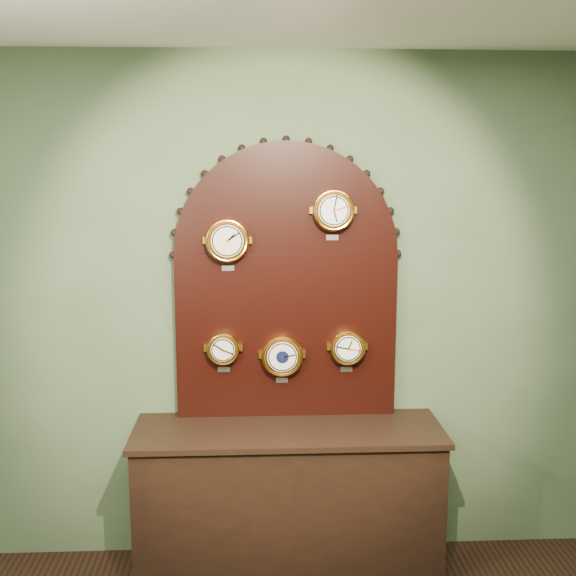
{
  "coord_description": "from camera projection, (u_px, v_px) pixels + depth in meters",
  "views": [
    {
      "loc": [
        -0.18,
        -1.34,
        2.21
      ],
      "look_at": [
        0.0,
        2.25,
        1.58
      ],
      "focal_mm": 44.34,
      "sensor_mm": 36.0,
      "label": 1
    }
  ],
  "objects": [
    {
      "name": "roman_clock",
      "position": [
        227.0,
        241.0,
        3.72
      ],
      "size": [
        0.23,
        0.08,
        0.28
      ],
      "color": "gold",
      "rests_on": "display_board"
    },
    {
      "name": "hygrometer",
      "position": [
        223.0,
        349.0,
        3.82
      ],
      "size": [
        0.18,
        0.08,
        0.23
      ],
      "color": "gold",
      "rests_on": "display_board"
    },
    {
      "name": "display_board",
      "position": [
        286.0,
        273.0,
        3.84
      ],
      "size": [
        1.26,
        0.06,
        1.53
      ],
      "color": "black",
      "rests_on": "shop_counter"
    },
    {
      "name": "arabic_clock",
      "position": [
        333.0,
        210.0,
        3.72
      ],
      "size": [
        0.22,
        0.08,
        0.27
      ],
      "color": "gold",
      "rests_on": "display_board"
    },
    {
      "name": "barometer",
      "position": [
        282.0,
        356.0,
        3.85
      ],
      "size": [
        0.22,
        0.08,
        0.27
      ],
      "color": "gold",
      "rests_on": "display_board"
    },
    {
      "name": "wall_back",
      "position": [
        286.0,
        312.0,
        3.92
      ],
      "size": [
        4.0,
        0.0,
        4.0
      ],
      "primitive_type": "plane",
      "rotation": [
        1.57,
        0.0,
        0.0
      ],
      "color": "#4B6243",
      "rests_on": "ground"
    },
    {
      "name": "shop_counter",
      "position": [
        288.0,
        504.0,
        3.83
      ],
      "size": [
        1.6,
        0.5,
        0.8
      ],
      "primitive_type": "cube",
      "color": "black",
      "rests_on": "ground_plane"
    },
    {
      "name": "tide_clock",
      "position": [
        348.0,
        347.0,
        3.86
      ],
      "size": [
        0.19,
        0.08,
        0.24
      ],
      "color": "gold",
      "rests_on": "display_board"
    }
  ]
}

